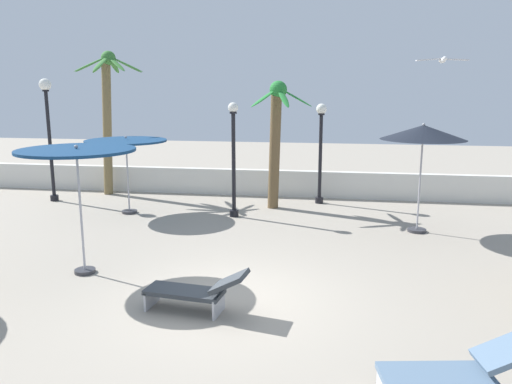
% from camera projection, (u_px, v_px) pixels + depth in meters
% --- Properties ---
extents(ground_plane, '(56.00, 56.00, 0.00)m').
position_uv_depth(ground_plane, '(228.00, 300.00, 9.51)').
color(ground_plane, '#9E9384').
extents(boundary_wall, '(25.20, 0.30, 0.96)m').
position_uv_depth(boundary_wall, '(282.00, 183.00, 18.56)').
color(boundary_wall, silver).
rests_on(boundary_wall, ground_plane).
extents(patio_umbrella_0, '(2.51, 2.51, 2.46)m').
position_uv_depth(patio_umbrella_0, '(126.00, 145.00, 15.67)').
color(patio_umbrella_0, '#333338').
rests_on(patio_umbrella_0, ground_plane).
extents(patio_umbrella_1, '(2.27, 2.27, 3.00)m').
position_uv_depth(patio_umbrella_1, '(423.00, 133.00, 13.47)').
color(patio_umbrella_1, '#333338').
rests_on(patio_umbrella_1, ground_plane).
extents(patio_umbrella_4, '(2.40, 2.40, 2.77)m').
position_uv_depth(patio_umbrella_4, '(77.00, 157.00, 10.39)').
color(patio_umbrella_4, '#333338').
rests_on(patio_umbrella_4, ground_plane).
extents(palm_tree_0, '(2.44, 2.45, 5.22)m').
position_uv_depth(palm_tree_0, '(108.00, 106.00, 18.32)').
color(palm_tree_0, brown).
rests_on(palm_tree_0, ground_plane).
extents(palm_tree_1, '(2.05, 2.14, 4.15)m').
position_uv_depth(palm_tree_1, '(276.00, 130.00, 16.30)').
color(palm_tree_1, brown).
rests_on(palm_tree_1, ground_plane).
extents(lamp_post_1, '(0.31, 0.31, 3.50)m').
position_uv_depth(lamp_post_1, '(234.00, 155.00, 15.29)').
color(lamp_post_1, black).
rests_on(lamp_post_1, ground_plane).
extents(lamp_post_2, '(0.41, 0.41, 4.23)m').
position_uv_depth(lamp_post_2, '(48.00, 122.00, 17.31)').
color(lamp_post_2, black).
rests_on(lamp_post_2, ground_plane).
extents(lamp_post_3, '(0.35, 0.35, 3.40)m').
position_uv_depth(lamp_post_3, '(321.00, 144.00, 17.09)').
color(lamp_post_3, black).
rests_on(lamp_post_3, ground_plane).
extents(lounge_chair_0, '(1.91, 0.77, 0.83)m').
position_uv_depth(lounge_chair_0, '(196.00, 290.00, 8.93)').
color(lounge_chair_0, '#B7B7BC').
rests_on(lounge_chair_0, ground_plane).
extents(lounge_chair_1, '(1.91, 0.86, 0.82)m').
position_uv_depth(lounge_chair_1, '(453.00, 371.00, 6.38)').
color(lounge_chair_1, '#B7B7BC').
rests_on(lounge_chair_1, ground_plane).
extents(seagull_1, '(1.15, 0.38, 0.14)m').
position_uv_depth(seagull_1, '(442.00, 60.00, 11.15)').
color(seagull_1, white).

